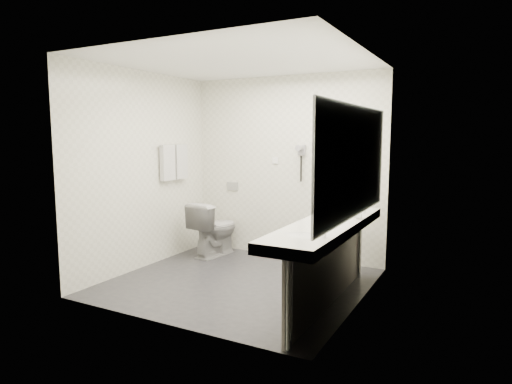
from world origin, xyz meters
The scene contains 31 objects.
floor centered at (0.00, 0.00, 0.00)m, with size 2.80×2.80×0.00m, color #2B2B30.
ceiling centered at (0.00, 0.00, 2.50)m, with size 2.80×2.80×0.00m, color white.
wall_back centered at (0.00, 1.30, 1.25)m, with size 2.80×2.80×0.00m, color white.
wall_front centered at (0.00, -1.30, 1.25)m, with size 2.80×2.80×0.00m, color white.
wall_left centered at (-1.40, 0.00, 1.25)m, with size 2.60×2.60×0.00m, color white.
wall_right centered at (1.40, 0.00, 1.25)m, with size 2.60×2.60×0.00m, color white.
vanity_counter centered at (1.12, -0.20, 0.80)m, with size 0.55×2.20×0.10m, color white.
vanity_panel centered at (1.15, -0.20, 0.38)m, with size 0.03×2.15×0.75m, color gray.
vanity_post_near centered at (1.18, -1.24, 0.38)m, with size 0.06×0.06×0.75m, color silver.
vanity_post_far centered at (1.18, 0.84, 0.38)m, with size 0.06×0.06×0.75m, color silver.
mirror centered at (1.39, -0.20, 1.45)m, with size 0.02×2.20×1.05m, color #B2BCC6.
basin_near centered at (1.12, -0.85, 0.83)m, with size 0.40×0.31×0.05m, color white.
basin_far centered at (1.12, 0.45, 0.83)m, with size 0.40×0.31×0.05m, color white.
faucet_near centered at (1.32, -0.85, 0.92)m, with size 0.04×0.04×0.15m, color silver.
faucet_far centered at (1.32, 0.45, 0.92)m, with size 0.04×0.04×0.15m, color silver.
soap_bottle_a centered at (1.19, -0.12, 0.90)m, with size 0.05×0.05×0.11m, color white.
soap_bottle_b centered at (1.17, -0.14, 0.89)m, with size 0.06×0.06×0.08m, color white.
glass_left centered at (1.35, 0.11, 0.90)m, with size 0.06×0.06×0.10m, color silver.
glass_right centered at (1.28, 0.17, 0.91)m, with size 0.06×0.06×0.11m, color silver.
toilet centered at (-0.90, 0.86, 0.39)m, with size 0.43×0.76×0.77m, color white.
flush_plate centered at (-0.85, 1.29, 0.95)m, with size 0.18×0.02×0.12m, color #B2B5BA.
pedal_bin centered at (0.43, 1.04, 0.15)m, with size 0.21×0.21×0.29m, color #B2B5BA.
bin_lid centered at (0.43, 1.04, 0.30)m, with size 0.21×0.21×0.01m, color #B2B5BA.
towel_rail centered at (-1.35, 0.55, 1.55)m, with size 0.02×0.02×0.62m, color silver.
towel_near centered at (-1.34, 0.41, 1.33)m, with size 0.07×0.24×0.48m, color silver.
towel_far centered at (-1.34, 0.69, 1.33)m, with size 0.07×0.24×0.48m, color silver.
dryer_cradle centered at (0.25, 1.27, 1.50)m, with size 0.10×0.04×0.14m, color #949398.
dryer_barrel centered at (0.25, 1.20, 1.53)m, with size 0.08×0.08×0.14m, color #949398.
dryer_cord centered at (0.25, 1.26, 1.25)m, with size 0.02×0.02×0.35m, color black.
switch_plate_a centered at (-0.15, 1.29, 1.35)m, with size 0.09×0.02×0.09m, color white.
switch_plate_b centered at (0.55, 1.29, 1.35)m, with size 0.09×0.02×0.09m, color white.
Camera 1 is at (2.50, -4.26, 1.68)m, focal length 30.87 mm.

